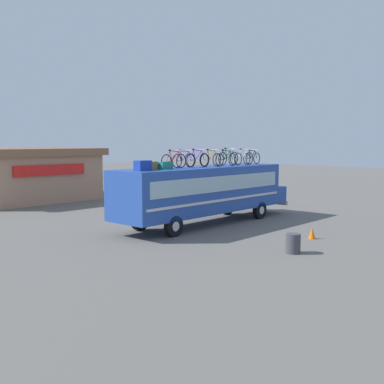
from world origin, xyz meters
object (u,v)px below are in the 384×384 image
(rooftop_bicycle_6, at_px, (228,158))
(traffic_cone, at_px, (312,233))
(rooftop_bicycle_4, at_px, (211,159))
(trash_bin, at_px, (293,243))
(rooftop_bicycle_1, at_px, (174,160))
(rooftop_bicycle_3, at_px, (197,159))
(luggage_bag_3, at_px, (164,165))
(rooftop_bicycle_5, at_px, (226,159))
(rooftop_bicycle_8, at_px, (252,158))
(luggage_bag_2, at_px, (148,166))
(bus, at_px, (205,190))
(luggage_bag_1, at_px, (143,166))
(rooftop_bicycle_2, at_px, (184,160))
(rooftop_bicycle_7, at_px, (244,158))

(rooftop_bicycle_6, xyz_separation_m, traffic_cone, (-1.90, -6.12, -3.11))
(rooftop_bicycle_4, bearing_deg, trash_bin, -114.49)
(rooftop_bicycle_1, relative_size, rooftop_bicycle_4, 1.03)
(rooftop_bicycle_3, distance_m, rooftop_bicycle_6, 2.65)
(luggage_bag_3, xyz_separation_m, rooftop_bicycle_4, (3.28, -0.10, 0.20))
(trash_bin, bearing_deg, rooftop_bicycle_5, 58.07)
(rooftop_bicycle_5, bearing_deg, rooftop_bicycle_4, 166.05)
(rooftop_bicycle_8, bearing_deg, rooftop_bicycle_3, 175.57)
(luggage_bag_2, bearing_deg, rooftop_bicycle_8, -3.29)
(bus, bearing_deg, traffic_cone, -87.50)
(rooftop_bicycle_6, xyz_separation_m, trash_bin, (-4.85, -6.90, -2.98))
(rooftop_bicycle_4, height_order, rooftop_bicycle_5, rooftop_bicycle_4)
(luggage_bag_1, height_order, rooftop_bicycle_6, rooftop_bicycle_6)
(luggage_bag_2, height_order, traffic_cone, luggage_bag_2)
(luggage_bag_1, bearing_deg, rooftop_bicycle_1, 7.26)
(rooftop_bicycle_8, height_order, trash_bin, rooftop_bicycle_8)
(rooftop_bicycle_4, bearing_deg, rooftop_bicycle_1, 176.06)
(rooftop_bicycle_2, bearing_deg, rooftop_bicycle_1, -169.37)
(traffic_cone, bearing_deg, rooftop_bicycle_6, 72.77)
(rooftop_bicycle_5, xyz_separation_m, rooftop_bicycle_7, (1.68, 0.08, 0.01))
(rooftop_bicycle_7, bearing_deg, luggage_bag_2, 175.78)
(luggage_bag_2, bearing_deg, rooftop_bicycle_3, -1.77)
(rooftop_bicycle_3, height_order, rooftop_bicycle_5, rooftop_bicycle_3)
(rooftop_bicycle_1, distance_m, rooftop_bicycle_5, 3.52)
(rooftop_bicycle_8, bearing_deg, luggage_bag_3, 178.37)
(bus, relative_size, rooftop_bicycle_5, 6.63)
(luggage_bag_3, xyz_separation_m, trash_bin, (0.28, -6.70, -2.76))
(rooftop_bicycle_7, xyz_separation_m, rooftop_bicycle_8, (0.85, 0.06, -0.02))
(trash_bin, bearing_deg, traffic_cone, 14.79)
(bus, relative_size, traffic_cone, 23.33)
(luggage_bag_2, distance_m, rooftop_bicycle_8, 7.56)
(luggage_bag_3, bearing_deg, rooftop_bicycle_7, -2.46)
(luggage_bag_2, relative_size, rooftop_bicycle_1, 0.43)
(rooftop_bicycle_1, distance_m, traffic_cone, 7.19)
(rooftop_bicycle_8, relative_size, trash_bin, 2.14)
(rooftop_bicycle_6, distance_m, rooftop_bicycle_7, 0.92)
(luggage_bag_2, relative_size, luggage_bag_3, 1.06)
(luggage_bag_1, height_order, rooftop_bicycle_2, rooftop_bicycle_2)
(traffic_cone, bearing_deg, luggage_bag_1, 129.64)
(luggage_bag_2, bearing_deg, traffic_cone, -56.98)
(rooftop_bicycle_3, bearing_deg, traffic_cone, -82.95)
(bus, relative_size, rooftop_bicycle_4, 7.08)
(rooftop_bicycle_3, distance_m, rooftop_bicycle_8, 4.31)
(rooftop_bicycle_7, bearing_deg, bus, 174.36)
(luggage_bag_1, distance_m, rooftop_bicycle_5, 5.74)
(bus, height_order, luggage_bag_3, luggage_bag_3)
(luggage_bag_1, bearing_deg, rooftop_bicycle_6, 3.52)
(rooftop_bicycle_6, bearing_deg, traffic_cone, -107.23)
(rooftop_bicycle_3, xyz_separation_m, rooftop_bicycle_8, (4.29, -0.33, -0.03))
(rooftop_bicycle_3, relative_size, rooftop_bicycle_6, 1.02)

